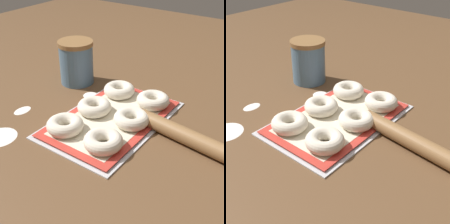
# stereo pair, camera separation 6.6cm
# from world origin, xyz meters

# --- Properties ---
(ground_plane) EXTENTS (2.80, 2.80, 0.00)m
(ground_plane) POSITION_xyz_m (0.00, 0.00, 0.00)
(ground_plane) COLOR brown
(baking_tray) EXTENTS (0.45, 0.29, 0.01)m
(baking_tray) POSITION_xyz_m (0.01, -0.01, 0.00)
(baking_tray) COLOR silver
(baking_tray) RESTS_ON ground_plane
(baking_mat) EXTENTS (0.43, 0.27, 0.00)m
(baking_mat) POSITION_xyz_m (0.01, -0.01, 0.01)
(baking_mat) COLOR red
(baking_mat) RESTS_ON baking_tray
(bagel_front_left) EXTENTS (0.11, 0.11, 0.04)m
(bagel_front_left) POSITION_xyz_m (-0.13, -0.08, 0.03)
(bagel_front_left) COLOR silver
(bagel_front_left) RESTS_ON baking_mat
(bagel_front_center) EXTENTS (0.11, 0.11, 0.04)m
(bagel_front_center) POSITION_xyz_m (0.01, -0.08, 0.03)
(bagel_front_center) COLOR silver
(bagel_front_center) RESTS_ON baking_mat
(bagel_front_right) EXTENTS (0.11, 0.11, 0.04)m
(bagel_front_right) POSITION_xyz_m (0.15, -0.08, 0.03)
(bagel_front_right) COLOR silver
(bagel_front_right) RESTS_ON baking_mat
(bagel_back_left) EXTENTS (0.11, 0.11, 0.04)m
(bagel_back_left) POSITION_xyz_m (-0.13, 0.06, 0.03)
(bagel_back_left) COLOR silver
(bagel_back_left) RESTS_ON baking_mat
(bagel_back_center) EXTENTS (0.11, 0.11, 0.04)m
(bagel_back_center) POSITION_xyz_m (0.00, 0.06, 0.03)
(bagel_back_center) COLOR silver
(bagel_back_center) RESTS_ON baking_mat
(bagel_back_right) EXTENTS (0.11, 0.11, 0.04)m
(bagel_back_right) POSITION_xyz_m (0.14, 0.06, 0.03)
(bagel_back_right) COLOR silver
(bagel_back_right) RESTS_ON baking_mat
(flour_canister) EXTENTS (0.13, 0.13, 0.17)m
(flour_canister) POSITION_xyz_m (0.16, 0.26, 0.08)
(flour_canister) COLOR slate
(flour_canister) RESTS_ON ground_plane
(rolling_pin) EXTENTS (0.09, 0.41, 0.05)m
(rolling_pin) POSITION_xyz_m (0.03, -0.25, 0.02)
(rolling_pin) COLOR olive
(rolling_pin) RESTS_ON ground_plane
(flour_patch_near) EXTENTS (0.06, 0.04, 0.00)m
(flour_patch_near) POSITION_xyz_m (-0.12, 0.27, 0.00)
(flour_patch_near) COLOR white
(flour_patch_near) RESTS_ON ground_plane
(flour_patch_far) EXTENTS (0.10, 0.10, 0.00)m
(flour_patch_far) POSITION_xyz_m (-0.26, 0.20, 0.00)
(flour_patch_far) COLOR white
(flour_patch_far) RESTS_ON ground_plane
(flour_patch_side) EXTENTS (0.05, 0.05, 0.00)m
(flour_patch_side) POSITION_xyz_m (0.10, 0.15, 0.00)
(flour_patch_side) COLOR white
(flour_patch_side) RESTS_ON ground_plane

